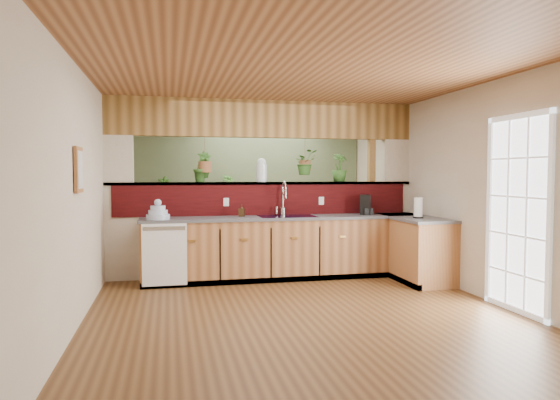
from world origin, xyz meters
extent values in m
cube|color=#54351A|center=(0.00, 0.00, 0.00)|extent=(4.60, 7.00, 0.01)
cube|color=brown|center=(0.00, 0.00, 2.60)|extent=(4.60, 7.00, 0.01)
cube|color=beige|center=(0.00, 3.50, 1.30)|extent=(4.60, 0.02, 2.60)
cube|color=beige|center=(0.00, -3.50, 1.30)|extent=(4.60, 0.02, 2.60)
cube|color=beige|center=(-2.30, 0.00, 1.30)|extent=(0.02, 7.00, 2.60)
cube|color=beige|center=(2.30, 0.00, 1.30)|extent=(0.02, 7.00, 2.60)
cube|color=beige|center=(0.00, 1.35, 0.68)|extent=(4.60, 0.15, 1.35)
cube|color=#360708|center=(0.00, 1.27, 1.12)|extent=(4.40, 0.02, 0.45)
cube|color=brown|center=(0.00, 1.35, 1.37)|extent=(4.60, 0.21, 0.04)
cube|color=brown|center=(0.00, 1.35, 2.33)|extent=(4.60, 0.15, 0.55)
cube|color=beige|center=(-2.10, 1.35, 1.70)|extent=(0.40, 0.15, 0.70)
cube|color=beige|center=(2.10, 1.35, 1.70)|extent=(0.40, 0.15, 0.70)
cube|color=brown|center=(1.70, 1.35, 1.30)|extent=(0.10, 0.10, 2.60)
cube|color=brown|center=(0.00, 1.35, 1.37)|extent=(4.60, 0.21, 0.04)
cube|color=brown|center=(0.00, 1.35, 2.33)|extent=(4.60, 0.15, 0.55)
cube|color=#5A6D4A|center=(0.00, 3.48, 1.30)|extent=(4.55, 0.02, 2.55)
cube|color=#935C33|center=(0.25, 0.98, 0.43)|extent=(4.10, 0.60, 0.86)
cube|color=#4B4B50|center=(0.25, 0.98, 0.88)|extent=(4.14, 0.64, 0.04)
cube|color=#935C33|center=(2.00, 0.54, 0.43)|extent=(0.60, 1.48, 0.86)
cube|color=#4B4B50|center=(2.00, 0.54, 0.88)|extent=(0.64, 1.52, 0.04)
cube|color=#935C33|center=(2.00, 0.98, 0.43)|extent=(0.60, 0.60, 0.86)
cube|color=#4B4B50|center=(2.00, 0.98, 0.88)|extent=(0.64, 0.64, 0.04)
cube|color=black|center=(0.25, 0.71, 0.04)|extent=(4.10, 0.06, 0.08)
cube|color=black|center=(1.73, 0.54, 0.04)|extent=(0.06, 1.48, 0.08)
cube|color=white|center=(-1.48, 0.66, 0.45)|extent=(0.58, 0.02, 0.82)
cube|color=#B7B7B2|center=(-1.48, 0.65, 0.80)|extent=(0.54, 0.01, 0.05)
cube|color=black|center=(0.25, 0.98, 0.89)|extent=(0.82, 0.50, 0.03)
cube|color=black|center=(0.06, 0.98, 0.80)|extent=(0.34, 0.40, 0.16)
cube|color=black|center=(0.44, 0.98, 0.80)|extent=(0.34, 0.40, 0.16)
cube|color=white|center=(2.27, -1.30, 1.05)|extent=(0.06, 1.02, 2.16)
cube|color=#935C33|center=(-2.27, -0.80, 1.55)|extent=(0.03, 0.35, 0.45)
cube|color=silver|center=(-2.26, -0.80, 1.55)|extent=(0.01, 0.27, 0.37)
cylinder|color=#B7B7B2|center=(0.23, 1.18, 0.95)|extent=(0.08, 0.08, 0.11)
cylinder|color=#B7B7B2|center=(0.23, 1.18, 1.15)|extent=(0.03, 0.03, 0.30)
torus|color=#B7B7B2|center=(0.23, 1.10, 1.30)|extent=(0.22, 0.05, 0.22)
cylinder|color=#B7B7B2|center=(0.23, 1.00, 1.22)|extent=(0.03, 0.03, 0.13)
cylinder|color=#B7B7B2|center=(0.13, 1.18, 0.98)|extent=(0.03, 0.03, 0.11)
cylinder|color=#AABBDB|center=(-1.56, 0.85, 0.93)|extent=(0.31, 0.31, 0.07)
cylinder|color=#AABBDB|center=(-1.56, 0.85, 1.00)|extent=(0.25, 0.25, 0.06)
cylinder|color=#AABBDB|center=(-1.56, 0.85, 1.06)|extent=(0.20, 0.20, 0.06)
sphere|color=#AABBDB|center=(-1.56, 0.85, 1.13)|extent=(0.10, 0.10, 0.10)
imported|color=#3B2815|center=(-0.40, 1.05, 0.99)|extent=(0.10, 0.10, 0.17)
cube|color=black|center=(1.47, 1.03, 1.05)|extent=(0.16, 0.26, 0.30)
cube|color=black|center=(1.47, 0.94, 0.95)|extent=(0.14, 0.10, 0.10)
cylinder|color=silver|center=(1.47, 0.97, 0.99)|extent=(0.08, 0.08, 0.08)
cylinder|color=black|center=(1.95, 0.29, 0.91)|extent=(0.14, 0.14, 0.02)
cylinder|color=#B7B7B2|center=(1.95, 0.29, 1.05)|extent=(0.02, 0.02, 0.30)
cylinder|color=white|center=(1.95, 0.29, 1.05)|extent=(0.12, 0.12, 0.26)
cylinder|color=silver|center=(-0.06, 1.35, 1.52)|extent=(0.16, 0.16, 0.26)
sphere|color=silver|center=(-0.06, 1.35, 1.67)|extent=(0.14, 0.14, 0.14)
imported|color=#2C591F|center=(-0.95, 1.35, 1.61)|extent=(0.24, 0.19, 0.43)
imported|color=#2C591F|center=(1.17, 1.35, 1.61)|extent=(0.29, 0.29, 0.44)
cylinder|color=brown|center=(-0.90, 1.35, 1.86)|extent=(0.01, 0.01, 0.38)
cylinder|color=brown|center=(-0.90, 1.35, 1.61)|extent=(0.19, 0.19, 0.16)
imported|color=#2C591F|center=(-0.90, 1.35, 1.85)|extent=(0.24, 0.19, 0.40)
cylinder|color=brown|center=(0.62, 1.35, 1.88)|extent=(0.01, 0.01, 0.35)
cylinder|color=brown|center=(0.62, 1.35, 1.64)|extent=(0.18, 0.18, 0.15)
imported|color=#2C591F|center=(0.62, 1.35, 1.87)|extent=(0.41, 0.38, 0.38)
cube|color=black|center=(-0.87, 3.25, 0.50)|extent=(1.59, 0.52, 1.05)
imported|color=#2C591F|center=(-1.50, 3.25, 1.25)|extent=(0.27, 0.22, 0.45)
imported|color=#2C591F|center=(-0.35, 3.25, 1.26)|extent=(0.34, 0.34, 0.47)
imported|color=#2C591F|center=(0.42, 2.54, 0.38)|extent=(0.68, 0.59, 0.76)
camera|label=1|loc=(-1.41, -6.00, 1.51)|focal=32.00mm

